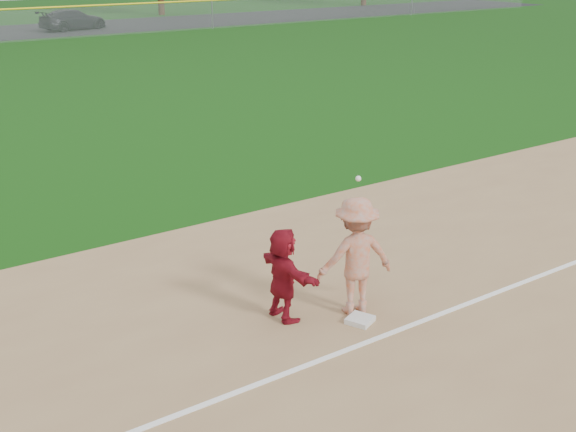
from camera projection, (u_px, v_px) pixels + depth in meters
ground at (342, 319)px, 11.47m from camera, size 160.00×160.00×0.00m
foul_line at (375, 339)px, 10.84m from camera, size 60.00×0.10×0.01m
first_base at (360, 320)px, 11.33m from camera, size 0.49×0.49×0.08m
base_runner at (283, 274)px, 11.23m from camera, size 0.45×1.41×1.52m
car_right at (73, 20)px, 51.84m from camera, size 5.31×3.26×1.44m
first_base_play at (356, 256)px, 11.36m from camera, size 1.40×1.05×2.29m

